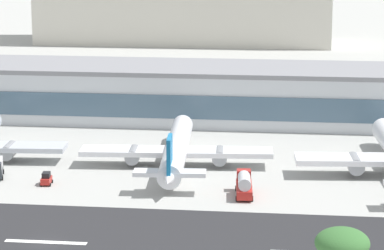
% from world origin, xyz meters
% --- Properties ---
extents(ground_plane, '(1400.00, 1400.00, 0.00)m').
position_xyz_m(ground_plane, '(0.00, 0.00, 0.00)').
color(ground_plane, '#A8A8A3').
extents(runway_strip, '(800.00, 35.15, 0.08)m').
position_xyz_m(runway_strip, '(0.00, 0.26, 0.04)').
color(runway_strip, '#262628').
rests_on(runway_strip, ground_plane).
extents(runway_centreline_dash_4, '(12.00, 1.20, 0.01)m').
position_xyz_m(runway_centreline_dash_4, '(0.06, 0.26, 0.09)').
color(runway_centreline_dash_4, white).
rests_on(runway_centreline_dash_4, runway_strip).
extents(terminal_building, '(171.41, 24.00, 12.45)m').
position_xyz_m(terminal_building, '(13.17, 87.43, 6.23)').
color(terminal_building, silver).
rests_on(terminal_building, ground_plane).
extents(airliner_blue_tail_gate_1, '(36.24, 47.25, 9.86)m').
position_xyz_m(airliner_blue_tail_gate_1, '(12.91, 44.16, 3.15)').
color(airliner_blue_tail_gate_1, silver).
rests_on(airliner_blue_tail_gate_1, ground_plane).
extents(service_baggage_tug_0, '(2.15, 3.34, 2.20)m').
position_xyz_m(service_baggage_tug_0, '(-7.94, 29.87, 1.05)').
color(service_baggage_tug_0, '#B2231E').
rests_on(service_baggage_tug_0, ground_plane).
extents(service_fuel_truck_2, '(3.47, 8.70, 3.95)m').
position_xyz_m(service_fuel_truck_2, '(26.71, 27.09, 2.03)').
color(service_fuel_truck_2, '#B2231E').
rests_on(service_fuel_truck_2, ground_plane).
extents(palm_tree_3, '(5.80, 5.80, 13.91)m').
position_xyz_m(palm_tree_3, '(40.76, -30.37, 12.06)').
color(palm_tree_3, brown).
rests_on(palm_tree_3, ground_plane).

